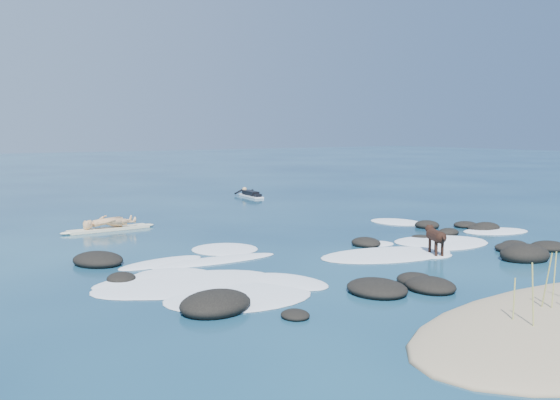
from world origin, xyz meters
TOP-DOWN VIEW (x-y plane):
  - ground at (0.00, 0.00)m, footprint 160.00×160.00m
  - reef_rocks at (0.34, -2.56)m, footprint 13.62×7.78m
  - breaking_foam at (-1.70, -1.23)m, footprint 14.69×8.13m
  - standing_surfer_rig at (-4.15, 6.28)m, footprint 3.21×0.74m
  - paddling_surfer_rig at (5.00, 12.63)m, footprint 1.06×2.39m
  - dog at (1.71, -2.50)m, footprint 0.66×1.17m

SIDE VIEW (x-z plane):
  - ground at x=0.00m, z-range 0.00..0.00m
  - breaking_foam at x=-1.70m, z-range -0.05..0.07m
  - reef_rocks at x=0.34m, z-range -0.18..0.37m
  - paddling_surfer_rig at x=5.00m, z-range -0.07..0.35m
  - dog at x=1.71m, z-range 0.13..0.93m
  - standing_surfer_rig at x=-4.15m, z-range -0.19..1.63m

